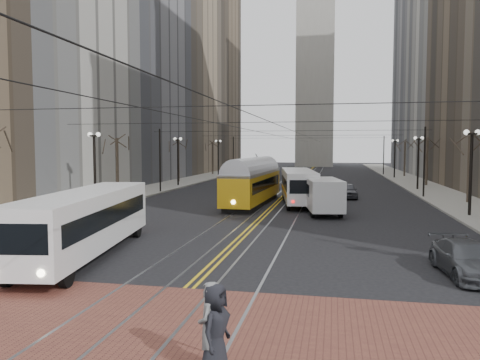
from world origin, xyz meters
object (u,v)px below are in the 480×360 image
at_px(rear_bus, 298,187).
at_px(pedestrian_a, 215,328).
at_px(pedestrian_b, 209,327).
at_px(streetcar, 253,186).
at_px(pedestrian_d, 14,259).
at_px(clock_tower, 316,19).
at_px(sedan_parked, 466,259).
at_px(cargo_van, 323,197).
at_px(transit_bus, 86,224).
at_px(sedan_grey, 347,191).

distance_m(rear_bus, pedestrian_a, 29.69).
relative_size(pedestrian_a, pedestrian_b, 0.99).
xyz_separation_m(streetcar, pedestrian_a, (4.16, -28.77, -0.53)).
bearing_deg(pedestrian_b, pedestrian_d, -123.42).
distance_m(clock_tower, sedan_parked, 106.01).
relative_size(rear_bus, pedestrian_d, 6.59).
distance_m(cargo_van, pedestrian_d, 21.50).
height_order(streetcar, sedan_parked, streetcar).
xyz_separation_m(cargo_van, pedestrian_a, (-1.67, -23.94, -0.28)).
distance_m(transit_bus, sedan_grey, 28.50).
bearing_deg(sedan_grey, streetcar, -144.66).
relative_size(sedan_grey, sedan_parked, 0.95).
bearing_deg(sedan_grey, sedan_parked, -85.59).
bearing_deg(pedestrian_d, pedestrian_b, -106.88).
bearing_deg(pedestrian_a, transit_bus, 50.95).
bearing_deg(sedan_grey, pedestrian_b, -99.49).
xyz_separation_m(streetcar, pedestrian_d, (-4.33, -23.77, -0.67)).
distance_m(transit_bus, sedan_parked, 15.24).
xyz_separation_m(cargo_van, pedestrian_d, (-10.16, -18.94, -0.42)).
distance_m(streetcar, pedestrian_a, 29.08).
bearing_deg(pedestrian_d, clock_tower, 10.61).
bearing_deg(rear_bus, clock_tower, 83.10).
bearing_deg(streetcar, transit_bus, -98.52).
height_order(rear_bus, pedestrian_d, rear_bus).
bearing_deg(sedan_parked, pedestrian_a, -134.11).
bearing_deg(sedan_parked, transit_bus, 174.38).
bearing_deg(pedestrian_a, pedestrian_d, 68.71).
distance_m(transit_bus, streetcar, 20.13).
xyz_separation_m(clock_tower, pedestrian_b, (2.19, -108.50, -34.99)).
relative_size(clock_tower, rear_bus, 6.12).
bearing_deg(streetcar, pedestrian_b, -79.43).
distance_m(cargo_van, pedestrian_a, 24.00).
bearing_deg(pedestrian_a, sedan_grey, 3.30).
height_order(cargo_van, pedestrian_d, cargo_van).
relative_size(streetcar, sedan_grey, 3.09).
height_order(rear_bus, sedan_grey, rear_bus).
xyz_separation_m(pedestrian_b, pedestrian_d, (-8.35, 5.00, -0.14)).
bearing_deg(clock_tower, rear_bus, -88.67).
relative_size(sedan_grey, pedestrian_b, 2.14).
xyz_separation_m(rear_bus, sedan_grey, (4.12, 5.33, -0.70)).
bearing_deg(pedestrian_d, pedestrian_a, -106.47).
height_order(clock_tower, cargo_van, clock_tower).
bearing_deg(pedestrian_d, rear_bus, -3.92).
distance_m(cargo_van, pedestrian_b, 24.01).
height_order(transit_bus, rear_bus, rear_bus).
xyz_separation_m(sedan_parked, pedestrian_b, (-7.31, -9.00, 0.34)).
height_order(streetcar, pedestrian_b, streetcar).
xyz_separation_m(rear_bus, pedestrian_b, (0.36, -29.68, -0.43)).
relative_size(transit_bus, cargo_van, 1.99).
height_order(cargo_van, pedestrian_a, cargo_van).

